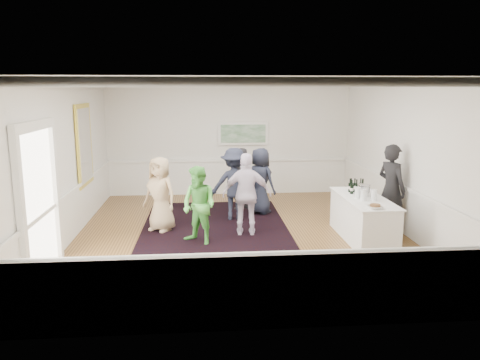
{
  "coord_description": "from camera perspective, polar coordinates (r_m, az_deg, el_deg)",
  "views": [
    {
      "loc": [
        -0.82,
        -9.5,
        3.05
      ],
      "look_at": [
        -0.0,
        0.2,
        1.15
      ],
      "focal_mm": 35.0,
      "sensor_mm": 36.0,
      "label": 1
    }
  ],
  "objects": [
    {
      "name": "guest_green",
      "position": [
        9.29,
        -5.02,
        -3.11
      ],
      "size": [
        0.96,
        0.94,
        1.56
      ],
      "primitive_type": "imported",
      "rotation": [
        0.0,
        0.0,
        -0.7
      ],
      "color": "#51B347",
      "rests_on": "floor"
    },
    {
      "name": "wainscoting",
      "position": [
        9.87,
        0.12,
        -3.91
      ],
      "size": [
        7.0,
        8.0,
        1.0
      ],
      "primitive_type": null,
      "color": "white",
      "rests_on": "floor"
    },
    {
      "name": "nut_bowl",
      "position": [
        8.98,
        16.15,
        -3.12
      ],
      "size": [
        0.28,
        0.28,
        0.08
      ],
      "color": "white",
      "rests_on": "serving_table"
    },
    {
      "name": "serving_table",
      "position": [
        9.93,
        14.75,
        -4.54
      ],
      "size": [
        0.83,
        2.17,
        0.88
      ],
      "color": "white",
      "rests_on": "floor"
    },
    {
      "name": "guest_dark_b",
      "position": [
        11.91,
        0.09,
        0.14
      ],
      "size": [
        0.69,
        0.63,
        1.59
      ],
      "primitive_type": "imported",
      "rotation": [
        0.0,
        0.0,
        3.69
      ],
      "color": "black",
      "rests_on": "floor"
    },
    {
      "name": "wine_bottles",
      "position": [
        10.23,
        13.99,
        -0.63
      ],
      "size": [
        0.35,
        0.26,
        0.31
      ],
      "color": "black",
      "rests_on": "serving_table"
    },
    {
      "name": "mirror",
      "position": [
        11.19,
        -18.43,
        4.08
      ],
      "size": [
        0.05,
        1.25,
        1.85
      ],
      "color": "yellow",
      "rests_on": "wall_left"
    },
    {
      "name": "wall_left",
      "position": [
        9.98,
        -20.35,
        2.01
      ],
      "size": [
        0.02,
        8.0,
        3.2
      ],
      "primitive_type": "cube",
      "color": "white",
      "rests_on": "floor"
    },
    {
      "name": "guest_lilac",
      "position": [
        9.78,
        0.85,
        -1.79
      ],
      "size": [
        1.06,
        0.53,
        1.75
      ],
      "primitive_type": "imported",
      "rotation": [
        0.0,
        0.0,
        3.04
      ],
      "color": "silver",
      "rests_on": "floor"
    },
    {
      "name": "juice_pitchers",
      "position": [
        9.6,
        14.99,
        -1.64
      ],
      "size": [
        0.35,
        0.38,
        0.24
      ],
      "color": "#8BBF44",
      "rests_on": "serving_table"
    },
    {
      "name": "wall_front",
      "position": [
        5.74,
        3.55,
        -3.57
      ],
      "size": [
        7.0,
        0.02,
        3.2
      ],
      "primitive_type": "cube",
      "color": "white",
      "rests_on": "floor"
    },
    {
      "name": "area_rug",
      "position": [
        10.73,
        -3.1,
        -5.41
      ],
      "size": [
        3.23,
        4.22,
        0.02
      ],
      "primitive_type": "cube",
      "rotation": [
        0.0,
        0.0,
        -0.01
      ],
      "color": "black",
      "rests_on": "floor"
    },
    {
      "name": "wall_right",
      "position": [
        10.53,
        19.48,
        2.51
      ],
      "size": [
        0.02,
        8.0,
        3.2
      ],
      "primitive_type": "cube",
      "color": "white",
      "rests_on": "floor"
    },
    {
      "name": "guest_dark_a",
      "position": [
        10.94,
        -0.71,
        -0.51
      ],
      "size": [
        1.14,
        0.69,
        1.71
      ],
      "primitive_type": "imported",
      "rotation": [
        0.0,
        0.0,
        3.09
      ],
      "color": "black",
      "rests_on": "floor"
    },
    {
      "name": "guest_tan",
      "position": [
        10.23,
        -9.71,
        -1.72
      ],
      "size": [
        0.95,
        0.87,
        1.63
      ],
      "primitive_type": "imported",
      "rotation": [
        0.0,
        0.0,
        -0.59
      ],
      "color": "tan",
      "rests_on": "floor"
    },
    {
      "name": "bartender",
      "position": [
        10.44,
        17.96,
        -1.04
      ],
      "size": [
        0.71,
        0.83,
        1.92
      ],
      "primitive_type": "imported",
      "rotation": [
        0.0,
        0.0,
        2.01
      ],
      "color": "black",
      "rests_on": "floor"
    },
    {
      "name": "guest_navy",
      "position": [
        11.51,
        2.47,
        -0.13
      ],
      "size": [
        0.94,
        0.93,
        1.64
      ],
      "primitive_type": "imported",
      "rotation": [
        0.0,
        0.0,
        2.37
      ],
      "color": "black",
      "rests_on": "floor"
    },
    {
      "name": "wall_back",
      "position": [
        13.6,
        -1.32,
        4.94
      ],
      "size": [
        7.0,
        0.02,
        3.2
      ],
      "primitive_type": "cube",
      "color": "white",
      "rests_on": "floor"
    },
    {
      "name": "floor",
      "position": [
        10.01,
        0.12,
        -6.68
      ],
      "size": [
        8.0,
        8.0,
        0.0
      ],
      "primitive_type": "plane",
      "color": "brown",
      "rests_on": "ground"
    },
    {
      "name": "ice_bucket",
      "position": [
        9.92,
        14.83,
        -1.27
      ],
      "size": [
        0.26,
        0.26,
        0.25
      ],
      "primitive_type": "cylinder",
      "color": "silver",
      "rests_on": "serving_table"
    },
    {
      "name": "ceiling",
      "position": [
        9.53,
        0.13,
        11.96
      ],
      "size": [
        7.0,
        8.0,
        0.02
      ],
      "primitive_type": "cube",
      "color": "white",
      "rests_on": "wall_back"
    },
    {
      "name": "landscape_painting",
      "position": [
        13.56,
        0.38,
        5.68
      ],
      "size": [
        1.44,
        0.06,
        0.66
      ],
      "color": "white",
      "rests_on": "wall_back"
    },
    {
      "name": "doorway",
      "position": [
        8.2,
        -23.37,
        -1.33
      ],
      "size": [
        0.1,
        1.78,
        2.56
      ],
      "color": "white",
      "rests_on": "wall_left"
    }
  ]
}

